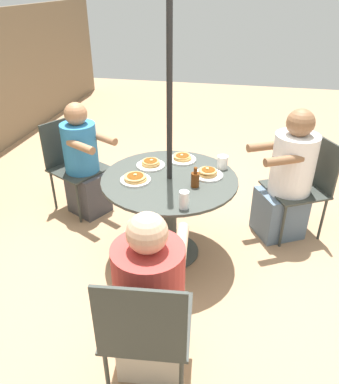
# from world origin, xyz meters

# --- Properties ---
(ground_plane) EXTENTS (12.00, 12.00, 0.00)m
(ground_plane) POSITION_xyz_m (0.00, 0.00, 0.00)
(ground_plane) COLOR tan
(patio_table) EXTENTS (1.05, 1.05, 0.72)m
(patio_table) POSITION_xyz_m (0.00, 0.00, 0.54)
(patio_table) COLOR #383D38
(patio_table) RESTS_ON ground
(umbrella_pole) EXTENTS (0.04, 0.04, 2.29)m
(umbrella_pole) POSITION_xyz_m (0.00, 0.00, 1.14)
(umbrella_pole) COLOR black
(umbrella_pole) RESTS_ON ground
(patio_chair_north) EXTENTS (0.51, 0.51, 0.88)m
(patio_chair_north) POSITION_xyz_m (-1.23, -0.13, 0.50)
(patio_chair_north) COLOR #333833
(patio_chair_north) RESTS_ON ground
(diner_north) EXTENTS (0.59, 0.42, 1.08)m
(diner_north) POSITION_xyz_m (-1.05, -0.11, 0.48)
(diner_north) COLOR beige
(diner_north) RESTS_ON ground
(patio_chair_east) EXTENTS (0.62, 0.62, 0.88)m
(patio_chair_east) POSITION_xyz_m (0.58, -1.09, 0.50)
(patio_chair_east) COLOR #333833
(patio_chair_east) RESTS_ON ground
(diner_east) EXTENTS (0.55, 0.60, 1.16)m
(diner_east) POSITION_xyz_m (0.50, -0.93, 0.53)
(diner_east) COLOR slate
(diner_east) RESTS_ON ground
(patio_chair_south) EXTENTS (0.62, 0.62, 0.88)m
(patio_chair_south) POSITION_xyz_m (0.57, 1.10, 0.50)
(patio_chair_south) COLOR #333833
(patio_chair_south) RESTS_ON ground
(diner_south) EXTENTS (0.50, 0.56, 1.10)m
(diner_south) POSITION_xyz_m (0.49, 0.94, 0.51)
(diner_south) COLOR #3D3D42
(diner_south) RESTS_ON ground
(pancake_plate_a) EXTENTS (0.23, 0.23, 0.06)m
(pancake_plate_a) POSITION_xyz_m (0.17, 0.19, 0.74)
(pancake_plate_a) COLOR white
(pancake_plate_a) RESTS_ON patio_table
(pancake_plate_b) EXTENTS (0.23, 0.23, 0.05)m
(pancake_plate_b) POSITION_xyz_m (-0.10, 0.24, 0.73)
(pancake_plate_b) COLOR white
(pancake_plate_b) RESTS_ON patio_table
(pancake_plate_c) EXTENTS (0.23, 0.23, 0.06)m
(pancake_plate_c) POSITION_xyz_m (0.34, -0.04, 0.73)
(pancake_plate_c) COLOR white
(pancake_plate_c) RESTS_ON patio_table
(pancake_plate_d) EXTENTS (0.23, 0.23, 0.06)m
(pancake_plate_d) POSITION_xyz_m (0.09, -0.28, 0.74)
(pancake_plate_d) COLOR white
(pancake_plate_d) RESTS_ON patio_table
(syrup_bottle) EXTENTS (0.09, 0.06, 0.15)m
(syrup_bottle) POSITION_xyz_m (-0.09, -0.21, 0.77)
(syrup_bottle) COLOR #602D0F
(syrup_bottle) RESTS_ON patio_table
(coffee_cup) EXTENTS (0.09, 0.09, 0.11)m
(coffee_cup) POSITION_xyz_m (0.25, -0.38, 0.77)
(coffee_cup) COLOR white
(coffee_cup) RESTS_ON patio_table
(drinking_glass_a) EXTENTS (0.07, 0.07, 0.12)m
(drinking_glass_a) POSITION_xyz_m (-0.40, -0.18, 0.78)
(drinking_glass_a) COLOR silver
(drinking_glass_a) RESTS_ON patio_table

